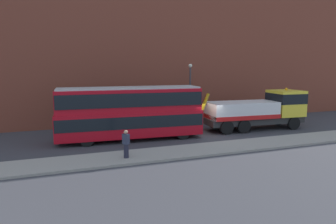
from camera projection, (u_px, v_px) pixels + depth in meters
name	position (u px, v px, depth m)	size (l,w,h in m)	color
ground_plane	(205.00, 135.00, 25.23)	(120.00, 120.00, 0.00)	#38383D
near_kerb	(232.00, 147.00, 21.31)	(60.00, 2.80, 0.15)	gray
building_facade	(174.00, 41.00, 30.71)	(60.00, 1.50, 16.00)	brown
recovery_tow_truck	(259.00, 110.00, 27.30)	(10.21, 3.14, 3.67)	#2D2D2D
double_decker_bus	(130.00, 111.00, 23.29)	(11.15, 3.17, 4.06)	#B70C19
pedestrian_onlooker	(126.00, 144.00, 18.36)	(0.44, 0.48, 1.71)	#232333
street_lamp	(190.00, 88.00, 29.65)	(0.36, 0.36, 5.83)	#38383D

